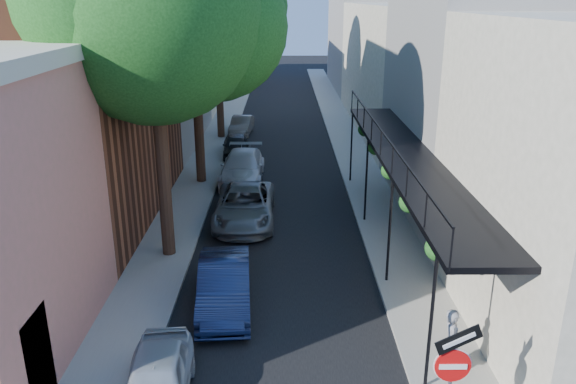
{
  "coord_description": "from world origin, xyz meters",
  "views": [
    {
      "loc": [
        0.13,
        -7.48,
        8.39
      ],
      "look_at": [
        0.26,
        8.6,
        2.8
      ],
      "focal_mm": 35.0,
      "sensor_mm": 36.0,
      "label": 1
    }
  ],
  "objects_px": {
    "parked_car_b": "(224,285)",
    "parked_car_d": "(243,167)",
    "parked_car_f": "(242,126)",
    "oak_far": "(224,0)",
    "oak_mid": "(203,29)",
    "parked_car_c": "(245,206)",
    "pedestrian": "(451,342)",
    "parked_car_e": "(236,146)",
    "sign_post": "(452,371)",
    "oak_near": "(168,15)",
    "parked_car_a": "(157,382)"
  },
  "relations": [
    {
      "from": "parked_car_b",
      "to": "parked_car_d",
      "type": "distance_m",
      "value": 11.6
    },
    {
      "from": "parked_car_f",
      "to": "oak_far",
      "type": "bearing_deg",
      "value": -128.93
    },
    {
      "from": "oak_mid",
      "to": "parked_car_f",
      "type": "xyz_separation_m",
      "value": [
        0.83,
        9.85,
        -6.48
      ]
    },
    {
      "from": "parked_car_d",
      "to": "parked_car_c",
      "type": "bearing_deg",
      "value": -84.32
    },
    {
      "from": "parked_car_f",
      "to": "pedestrian",
      "type": "height_order",
      "value": "pedestrian"
    },
    {
      "from": "parked_car_e",
      "to": "oak_mid",
      "type": "bearing_deg",
      "value": -105.6
    },
    {
      "from": "sign_post",
      "to": "parked_car_e",
      "type": "distance_m",
      "value": 22.55
    },
    {
      "from": "oak_near",
      "to": "parked_car_f",
      "type": "distance_m",
      "value": 19.27
    },
    {
      "from": "sign_post",
      "to": "pedestrian",
      "type": "xyz_separation_m",
      "value": [
        0.78,
        2.46,
        -1.07
      ]
    },
    {
      "from": "pedestrian",
      "to": "parked_car_e",
      "type": "bearing_deg",
      "value": 18.11
    },
    {
      "from": "parked_car_c",
      "to": "parked_car_f",
      "type": "height_order",
      "value": "parked_car_c"
    },
    {
      "from": "sign_post",
      "to": "parked_car_e",
      "type": "xyz_separation_m",
      "value": [
        -5.69,
        21.78,
        -1.44
      ]
    },
    {
      "from": "oak_near",
      "to": "parked_car_b",
      "type": "bearing_deg",
      "value": -63.41
    },
    {
      "from": "parked_car_d",
      "to": "pedestrian",
      "type": "bearing_deg",
      "value": -67.94
    },
    {
      "from": "oak_near",
      "to": "parked_car_b",
      "type": "height_order",
      "value": "oak_near"
    },
    {
      "from": "parked_car_e",
      "to": "pedestrian",
      "type": "xyz_separation_m",
      "value": [
        6.47,
        -19.32,
        0.36
      ]
    },
    {
      "from": "parked_car_d",
      "to": "parked_car_e",
      "type": "xyz_separation_m",
      "value": [
        -0.69,
        4.49,
        -0.1
      ]
    },
    {
      "from": "parked_car_a",
      "to": "parked_car_e",
      "type": "height_order",
      "value": "parked_car_a"
    },
    {
      "from": "parked_car_a",
      "to": "parked_car_b",
      "type": "height_order",
      "value": "parked_car_b"
    },
    {
      "from": "oak_near",
      "to": "parked_car_b",
      "type": "xyz_separation_m",
      "value": [
        1.8,
        -3.6,
        -7.2
      ]
    },
    {
      "from": "oak_near",
      "to": "parked_car_d",
      "type": "xyz_separation_m",
      "value": [
        1.52,
        8.0,
        -7.17
      ]
    },
    {
      "from": "parked_car_d",
      "to": "parked_car_e",
      "type": "bearing_deg",
      "value": 99.45
    },
    {
      "from": "sign_post",
      "to": "parked_car_b",
      "type": "xyz_separation_m",
      "value": [
        -4.72,
        5.69,
        -1.36
      ]
    },
    {
      "from": "oak_near",
      "to": "parked_car_d",
      "type": "bearing_deg",
      "value": 79.24
    },
    {
      "from": "pedestrian",
      "to": "oak_far",
      "type": "bearing_deg",
      "value": 16.6
    },
    {
      "from": "parked_car_a",
      "to": "parked_car_f",
      "type": "relative_size",
      "value": 1.01
    },
    {
      "from": "oak_far",
      "to": "parked_car_f",
      "type": "bearing_deg",
      "value": 46.53
    },
    {
      "from": "parked_car_a",
      "to": "parked_car_e",
      "type": "relative_size",
      "value": 1.01
    },
    {
      "from": "oak_far",
      "to": "parked_car_c",
      "type": "xyz_separation_m",
      "value": [
        1.95,
        -14.2,
        -7.57
      ]
    },
    {
      "from": "parked_car_e",
      "to": "pedestrian",
      "type": "distance_m",
      "value": 20.38
    },
    {
      "from": "parked_car_a",
      "to": "oak_mid",
      "type": "bearing_deg",
      "value": 88.92
    },
    {
      "from": "oak_far",
      "to": "parked_car_d",
      "type": "distance_m",
      "value": 11.85
    },
    {
      "from": "oak_mid",
      "to": "oak_near",
      "type": "bearing_deg",
      "value": -89.63
    },
    {
      "from": "parked_car_a",
      "to": "parked_car_c",
      "type": "bearing_deg",
      "value": 79.44
    },
    {
      "from": "oak_mid",
      "to": "parked_car_d",
      "type": "distance_m",
      "value": 6.54
    },
    {
      "from": "parked_car_c",
      "to": "parked_car_b",
      "type": "bearing_deg",
      "value": -91.62
    },
    {
      "from": "parked_car_c",
      "to": "parked_car_d",
      "type": "relative_size",
      "value": 1.02
    },
    {
      "from": "oak_mid",
      "to": "parked_car_f",
      "type": "relative_size",
      "value": 2.9
    },
    {
      "from": "oak_near",
      "to": "oak_mid",
      "type": "distance_m",
      "value": 8.01
    },
    {
      "from": "parked_car_b",
      "to": "parked_car_e",
      "type": "height_order",
      "value": "parked_car_b"
    },
    {
      "from": "oak_mid",
      "to": "parked_car_a",
      "type": "relative_size",
      "value": 2.87
    },
    {
      "from": "sign_post",
      "to": "pedestrian",
      "type": "bearing_deg",
      "value": 72.44
    },
    {
      "from": "sign_post",
      "to": "parked_car_a",
      "type": "xyz_separation_m",
      "value": [
        -5.76,
        1.55,
        -1.43
      ]
    },
    {
      "from": "parked_car_d",
      "to": "parked_car_f",
      "type": "height_order",
      "value": "parked_car_d"
    },
    {
      "from": "parked_car_b",
      "to": "parked_car_c",
      "type": "relative_size",
      "value": 0.83
    },
    {
      "from": "oak_far",
      "to": "oak_mid",
      "type": "bearing_deg",
      "value": -90.41
    },
    {
      "from": "parked_car_a",
      "to": "parked_car_e",
      "type": "xyz_separation_m",
      "value": [
        0.07,
        20.22,
        -0.01
      ]
    },
    {
      "from": "parked_car_c",
      "to": "parked_car_e",
      "type": "height_order",
      "value": "parked_car_c"
    },
    {
      "from": "oak_mid",
      "to": "parked_car_e",
      "type": "relative_size",
      "value": 2.89
    },
    {
      "from": "parked_car_a",
      "to": "parked_car_c",
      "type": "xyz_separation_m",
      "value": [
        1.2,
        10.54,
        0.08
      ]
    }
  ]
}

